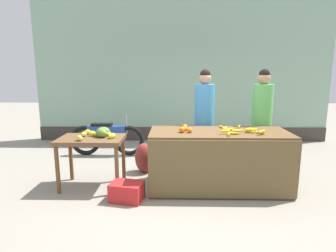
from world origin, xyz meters
name	(u,v)px	position (x,y,z in m)	size (l,w,h in m)	color
ground_plane	(186,187)	(0.00, 0.00, 0.00)	(24.00, 24.00, 0.00)	gray
market_wall_back	(182,73)	(0.00, 3.13, 1.76)	(7.46, 0.23, 3.58)	#8CB299
fruit_stall_counter	(218,160)	(0.49, -0.01, 0.45)	(2.10, 0.89, 0.90)	brown
side_table_wooden	(91,145)	(-1.47, 0.00, 0.68)	(0.98, 0.64, 0.79)	brown
banana_bunch_pile	(239,130)	(0.78, -0.05, 0.93)	(0.65, 0.73, 0.07)	yellow
orange_pile	(185,129)	(-0.03, -0.02, 0.94)	(0.20, 0.29, 0.09)	orange
mango_papaya_pile	(100,133)	(-1.34, 0.06, 0.85)	(0.58, 0.52, 0.14)	#DACC48
vendor_woman_blue_shirt	(204,122)	(0.33, 0.68, 0.92)	(0.34, 0.34, 1.83)	#33333D
vendor_woman_green_shirt	(261,123)	(1.31, 0.63, 0.93)	(0.34, 0.34, 1.83)	#33333D
parked_motorcycle	(107,137)	(-1.65, 1.70, 0.40)	(1.60, 0.18, 0.88)	black
produce_crate	(127,192)	(-0.86, -0.48, 0.13)	(0.44, 0.32, 0.26)	red
produce_sack	(144,158)	(-0.73, 0.66, 0.27)	(0.36, 0.30, 0.54)	maroon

